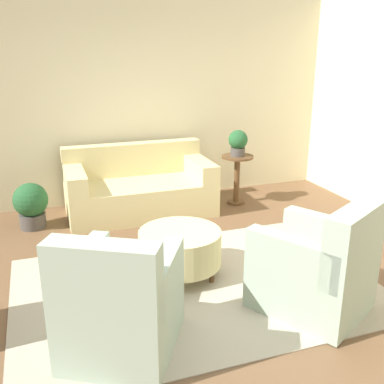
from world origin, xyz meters
The scene contains 10 objects.
ground_plane centered at (0.00, 0.00, 0.00)m, with size 16.00×16.00×0.00m, color brown.
wall_back centered at (0.00, 2.78, 1.40)m, with size 9.43×0.12×2.80m.
rug centered at (0.00, 0.00, 0.01)m, with size 3.29×2.24×0.01m.
couch centered at (-0.05, 2.14, 0.32)m, with size 1.90×0.97×0.88m.
armchair_left centered at (-0.83, -0.69, 0.37)m, with size 1.07×1.11×0.98m.
armchair_right centered at (0.83, -0.69, 0.37)m, with size 1.07×1.11×0.98m.
ottoman_table centered at (-0.07, 0.27, 0.30)m, with size 0.80×0.80×0.46m.
side_table centered at (1.34, 2.03, 0.46)m, with size 0.44×0.44×0.70m.
potted_plant_on_side_table centered at (1.34, 2.03, 0.89)m, with size 0.26×0.26×0.36m.
potted_plant_floor centered at (-1.42, 2.03, 0.31)m, with size 0.42×0.42×0.57m.
Camera 1 is at (-1.26, -3.49, 2.15)m, focal length 42.00 mm.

